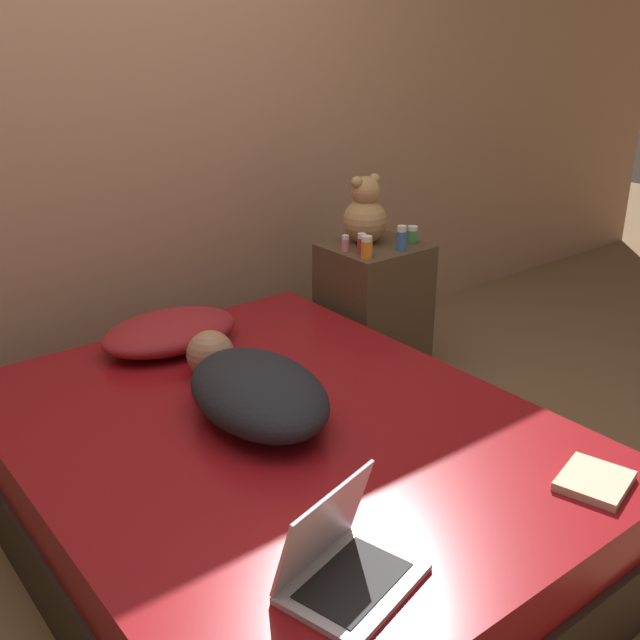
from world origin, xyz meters
TOP-DOWN VIEW (x-y plane):
  - ground_plane at (0.00, 0.00)m, footprint 12.00×12.00m
  - wall_back at (0.00, 1.24)m, footprint 8.00×0.06m
  - bed at (0.00, 0.00)m, footprint 1.49×1.92m
  - nightstand at (1.01, 0.69)m, footprint 0.41×0.37m
  - pillow at (0.02, 0.73)m, footprint 0.53×0.36m
  - person_lying at (-0.02, 0.10)m, footprint 0.44×0.75m
  - laptop at (-0.28, -0.65)m, footprint 0.35×0.30m
  - teddy_bear at (1.00, 0.75)m, footprint 0.20×0.20m
  - bottle_blue at (1.04, 0.56)m, footprint 0.04×0.04m
  - bottle_pink at (0.85, 0.70)m, footprint 0.03×0.03m
  - bottle_red at (0.88, 0.62)m, footprint 0.04×0.04m
  - bottle_orange at (0.86, 0.57)m, footprint 0.05×0.05m
  - bottle_green at (1.16, 0.61)m, footprint 0.05×0.05m
  - book at (0.48, -0.78)m, footprint 0.23×0.21m

SIDE VIEW (x-z plane):
  - ground_plane at x=0.00m, z-range 0.00..0.00m
  - bed at x=0.00m, z-range 0.00..0.40m
  - nightstand at x=1.01m, z-range 0.00..0.63m
  - book at x=0.48m, z-range 0.40..0.43m
  - laptop at x=-0.28m, z-range 0.34..0.57m
  - pillow at x=0.02m, z-range 0.40..0.53m
  - person_lying at x=-0.02m, z-range 0.40..0.59m
  - bottle_pink at x=0.85m, z-range 0.63..0.70m
  - bottle_green at x=1.16m, z-range 0.63..0.71m
  - bottle_red at x=0.88m, z-range 0.63..0.72m
  - bottle_orange at x=0.86m, z-range 0.63..0.72m
  - bottle_blue at x=1.04m, z-range 0.63..0.74m
  - teddy_bear at x=1.00m, z-range 0.61..0.91m
  - wall_back at x=0.00m, z-range 0.00..2.60m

